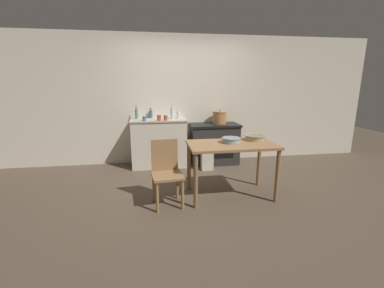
{
  "coord_description": "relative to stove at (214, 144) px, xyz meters",
  "views": [
    {
      "loc": [
        -0.66,
        -3.69,
        1.62
      ],
      "look_at": [
        0.0,
        0.49,
        0.61
      ],
      "focal_mm": 24.0,
      "sensor_mm": 36.0,
      "label": 1
    }
  ],
  "objects": [
    {
      "name": "ground_plane",
      "position": [
        -0.58,
        -1.29,
        -0.41
      ],
      "size": [
        14.0,
        14.0,
        0.0
      ],
      "primitive_type": "plane",
      "color": "brown"
    },
    {
      "name": "bottle_left",
      "position": [
        -0.84,
        0.04,
        0.64
      ],
      "size": [
        0.08,
        0.08,
        0.28
      ],
      "color": "silver",
      "rests_on": "counter_cabinet"
    },
    {
      "name": "mixing_bowl_large",
      "position": [
        -0.14,
        -1.54,
        0.42
      ],
      "size": [
        0.27,
        0.27,
        0.07
      ],
      "color": "#93A8B2",
      "rests_on": "work_table"
    },
    {
      "name": "bottle_mid_left",
      "position": [
        -1.53,
        0.12,
        0.63
      ],
      "size": [
        0.06,
        0.06,
        0.25
      ],
      "color": "#517F5B",
      "rests_on": "counter_cabinet"
    },
    {
      "name": "bottle_center_left",
      "position": [
        -0.72,
        0.07,
        0.6
      ],
      "size": [
        0.07,
        0.07,
        0.18
      ],
      "color": "silver",
      "rests_on": "counter_cabinet"
    },
    {
      "name": "cup_center",
      "position": [
        -1.38,
        -0.21,
        0.57
      ],
      "size": [
        0.07,
        0.07,
        0.09
      ],
      "primitive_type": "cylinder",
      "color": "#4C6B99",
      "rests_on": "counter_cabinet"
    },
    {
      "name": "stove",
      "position": [
        0.0,
        0.0,
        0.0
      ],
      "size": [
        0.99,
        0.56,
        0.81
      ],
      "color": "#2D2B28",
      "rests_on": "ground_plane"
    },
    {
      "name": "flour_sack",
      "position": [
        -0.23,
        -0.4,
        -0.2
      ],
      "size": [
        0.22,
        0.15,
        0.41
      ],
      "primitive_type": "cube",
      "color": "beige",
      "rests_on": "ground_plane"
    },
    {
      "name": "wall_back",
      "position": [
        -0.58,
        0.3,
        0.87
      ],
      "size": [
        8.0,
        0.07,
        2.55
      ],
      "color": "beige",
      "rests_on": "ground_plane"
    },
    {
      "name": "cup_mid_right",
      "position": [
        -0.99,
        -0.21,
        0.58
      ],
      "size": [
        0.07,
        0.07,
        0.09
      ],
      "primitive_type": "cylinder",
      "color": "#B74C42",
      "rests_on": "counter_cabinet"
    },
    {
      "name": "mixing_bowl_small",
      "position": [
        0.27,
        -1.43,
        0.42
      ],
      "size": [
        0.31,
        0.31,
        0.08
      ],
      "color": "tan",
      "rests_on": "work_table"
    },
    {
      "name": "work_table",
      "position": [
        -0.14,
        -1.59,
        0.27
      ],
      "size": [
        1.22,
        0.71,
        0.79
      ],
      "color": "#997047",
      "rests_on": "ground_plane"
    },
    {
      "name": "bottle_far_left",
      "position": [
        -1.26,
        0.19,
        0.6
      ],
      "size": [
        0.07,
        0.07,
        0.2
      ],
      "color": "#3D5675",
      "rests_on": "counter_cabinet"
    },
    {
      "name": "chair",
      "position": [
        -1.07,
        -1.69,
        0.06
      ],
      "size": [
        0.44,
        0.44,
        0.88
      ],
      "rotation": [
        0.0,
        0.0,
        0.11
      ],
      "color": "#997047",
      "rests_on": "ground_plane"
    },
    {
      "name": "cup_center_right",
      "position": [
        -1.11,
        -0.22,
        0.58
      ],
      "size": [
        0.07,
        0.07,
        0.1
      ],
      "primitive_type": "cylinder",
      "color": "#B74C42",
      "rests_on": "counter_cabinet"
    },
    {
      "name": "stock_pot",
      "position": [
        0.12,
        0.05,
        0.53
      ],
      "size": [
        0.29,
        0.29,
        0.27
      ],
      "color": "#B77A47",
      "rests_on": "stove"
    },
    {
      "name": "counter_cabinet",
      "position": [
        -1.12,
        -0.01,
        0.06
      ],
      "size": [
        1.08,
        0.57,
        0.94
      ],
      "color": "beige",
      "rests_on": "ground_plane"
    }
  ]
}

